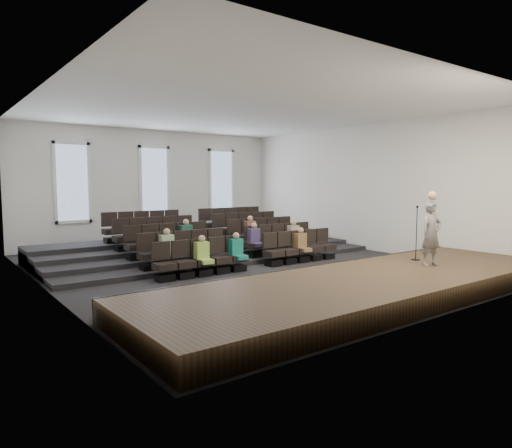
# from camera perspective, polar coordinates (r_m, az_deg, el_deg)

# --- Properties ---
(ground) EXTENTS (14.00, 14.00, 0.00)m
(ground) POSITION_cam_1_polar(r_m,az_deg,el_deg) (14.96, -1.41, -5.21)
(ground) COLOR black
(ground) RESTS_ON ground
(ceiling) EXTENTS (12.00, 14.00, 0.02)m
(ceiling) POSITION_cam_1_polar(r_m,az_deg,el_deg) (14.89, -1.45, 14.11)
(ceiling) COLOR white
(ceiling) RESTS_ON ground
(wall_back) EXTENTS (12.00, 0.04, 5.00)m
(wall_back) POSITION_cam_1_polar(r_m,az_deg,el_deg) (20.85, -12.64, 4.53)
(wall_back) COLOR white
(wall_back) RESTS_ON ground
(wall_front) EXTENTS (12.00, 0.04, 5.00)m
(wall_front) POSITION_cam_1_polar(r_m,az_deg,el_deg) (9.84, 22.87, 3.59)
(wall_front) COLOR white
(wall_front) RESTS_ON ground
(wall_left) EXTENTS (0.04, 14.00, 5.00)m
(wall_left) POSITION_cam_1_polar(r_m,az_deg,el_deg) (12.28, -25.13, 3.75)
(wall_left) COLOR white
(wall_left) RESTS_ON ground
(wall_right) EXTENTS (0.04, 14.00, 5.00)m
(wall_right) POSITION_cam_1_polar(r_m,az_deg,el_deg) (18.83, 13.77, 4.44)
(wall_right) COLOR white
(wall_right) RESTS_ON ground
(stage) EXTENTS (11.80, 3.60, 0.50)m
(stage) POSITION_cam_1_polar(r_m,az_deg,el_deg) (11.21, 13.91, -7.61)
(stage) COLOR #44321D
(stage) RESTS_ON ground
(stage_lip) EXTENTS (11.80, 0.06, 0.52)m
(stage_lip) POSITION_cam_1_polar(r_m,az_deg,el_deg) (12.39, 7.55, -6.28)
(stage_lip) COLOR black
(stage_lip) RESTS_ON ground
(risers) EXTENTS (11.80, 4.80, 0.60)m
(risers) POSITION_cam_1_polar(r_m,az_deg,el_deg) (17.58, -7.38, -3.04)
(risers) COLOR black
(risers) RESTS_ON ground
(seating_rows) EXTENTS (6.80, 4.70, 1.67)m
(seating_rows) POSITION_cam_1_polar(r_m,az_deg,el_deg) (16.12, -4.57, -2.02)
(seating_rows) COLOR black
(seating_rows) RESTS_ON ground
(windows) EXTENTS (8.44, 0.10, 3.24)m
(windows) POSITION_cam_1_polar(r_m,az_deg,el_deg) (20.78, -12.58, 5.08)
(windows) COLOR white
(windows) RESTS_ON wall_back
(audience) EXTENTS (5.45, 2.64, 1.10)m
(audience) POSITION_cam_1_polar(r_m,az_deg,el_deg) (15.09, -2.12, -2.00)
(audience) COLOR #A2CF53
(audience) RESTS_ON seating_rows
(speaker) EXTENTS (0.69, 0.52, 1.71)m
(speaker) POSITION_cam_1_polar(r_m,az_deg,el_deg) (12.98, 21.06, -1.13)
(speaker) COLOR slate
(speaker) RESTS_ON stage
(mic_stand) EXTENTS (0.26, 0.26, 1.55)m
(mic_stand) POSITION_cam_1_polar(r_m,az_deg,el_deg) (13.79, 19.38, -2.36)
(mic_stand) COLOR black
(mic_stand) RESTS_ON stage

